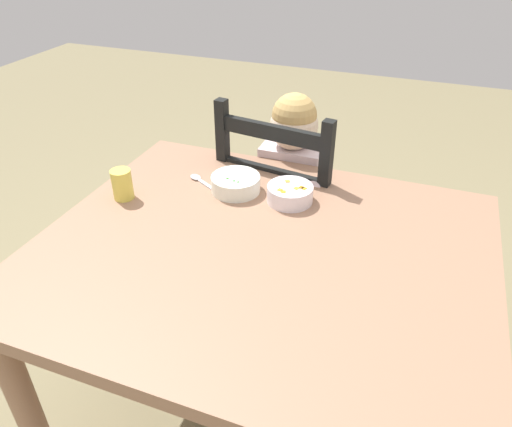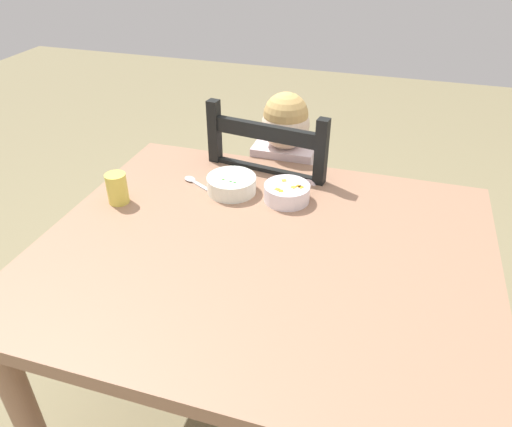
% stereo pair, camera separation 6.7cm
% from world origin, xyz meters
% --- Properties ---
extents(ground_plane, '(8.00, 8.00, 0.00)m').
position_xyz_m(ground_plane, '(0.00, 0.00, 0.00)').
color(ground_plane, '#807552').
extents(dining_table, '(1.19, 1.00, 0.72)m').
position_xyz_m(dining_table, '(0.00, 0.00, 0.62)').
color(dining_table, '#976E54').
rests_on(dining_table, ground).
extents(dining_chair, '(0.47, 0.47, 0.94)m').
position_xyz_m(dining_chair, '(-0.10, 0.55, 0.44)').
color(dining_chair, black).
rests_on(dining_chair, ground).
extents(child_figure, '(0.32, 0.31, 0.94)m').
position_xyz_m(child_figure, '(-0.09, 0.54, 0.62)').
color(child_figure, silver).
rests_on(child_figure, ground).
extents(bowl_of_peas, '(0.15, 0.15, 0.05)m').
position_xyz_m(bowl_of_peas, '(-0.18, 0.25, 0.74)').
color(bowl_of_peas, white).
rests_on(bowl_of_peas, dining_table).
extents(bowl_of_carrots, '(0.14, 0.14, 0.05)m').
position_xyz_m(bowl_of_carrots, '(0.00, 0.25, 0.75)').
color(bowl_of_carrots, white).
rests_on(bowl_of_carrots, dining_table).
extents(spoon, '(0.13, 0.09, 0.01)m').
position_xyz_m(spoon, '(-0.31, 0.27, 0.72)').
color(spoon, silver).
rests_on(spoon, dining_table).
extents(drinking_cup, '(0.06, 0.06, 0.09)m').
position_xyz_m(drinking_cup, '(-0.48, 0.09, 0.76)').
color(drinking_cup, '#E3D250').
rests_on(drinking_cup, dining_table).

